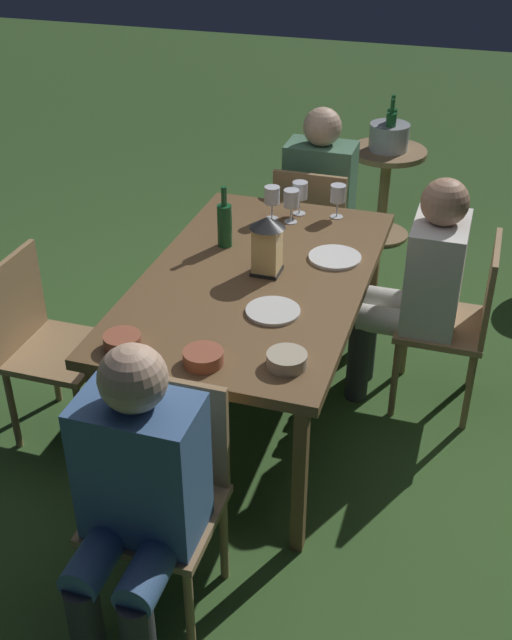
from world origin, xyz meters
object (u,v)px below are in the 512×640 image
dining_table (256,287)px  bowl_salad (287,359)px  person_in_blue (135,496)px  plate_b (335,258)px  chair_head_far (163,489)px  green_bottle_on_table (225,224)px  chair_side_right_a (458,318)px  chair_head_near (313,231)px  wine_glass_c (300,192)px  wine_glass_a (272,197)px  chair_side_left_b (44,340)px  wine_glass_b (292,200)px  bowl_olives (203,357)px  side_table (385,180)px  person_in_green (322,193)px  bowl_bread (122,341)px  lantern_centerpiece (267,242)px  wine_glass_d (338,195)px  person_in_cream (419,283)px  ice_bucket (389,134)px  plate_a (273,311)px

dining_table → bowl_salad: (0.61, 0.31, 0.09)m
person_in_blue → plate_b: 1.55m
chair_head_far → green_bottle_on_table: size_ratio=3.00×
chair_side_right_a → chair_head_near: bearing=-128.9°
wine_glass_c → wine_glass_a: bearing=-49.1°
dining_table → chair_side_left_b: chair_side_left_b is taller
chair_head_far → wine_glass_b: (-1.64, 0.00, 0.39)m
bowl_olives → side_table: bowl_olives is taller
person_in_green → bowl_bread: 1.97m
lantern_centerpiece → person_in_blue: bearing=-1.6°
chair_head_near → dining_table: bearing=0.0°
bowl_bread → wine_glass_b: bearing=166.1°
chair_side_left_b → wine_glass_c: size_ratio=5.15×
plate_b → lantern_centerpiece: bearing=-50.3°
wine_glass_d → lantern_centerpiece: bearing=-14.1°
wine_glass_d → green_bottle_on_table: bearing=-42.5°
person_in_cream → wine_glass_d: 0.62m
wine_glass_c → plate_b: (0.43, 0.28, -0.11)m
lantern_centerpiece → green_bottle_on_table: 0.33m
chair_head_far → person_in_cream: bearing=155.0°
chair_head_far → chair_head_near: 2.14m
dining_table → person_in_green: (-1.26, 0.00, -0.06)m
dining_table → ice_bucket: (-2.14, 0.24, 0.02)m
plate_a → ice_bucket: 2.42m
ice_bucket → dining_table: bearing=-6.4°
plate_a → side_table: plate_a is taller
plate_b → bowl_bread: 1.11m
chair_head_near → lantern_centerpiece: bearing=2.1°
side_table → bowl_salad: bearing=1.4°
chair_head_near → wine_glass_a: 0.63m
bowl_salad → dining_table: bearing=-153.4°
green_bottle_on_table → bowl_salad: (0.85, 0.53, -0.08)m
person_in_blue → chair_head_near: 2.34m
dining_table → wine_glass_a: 0.62m
chair_head_far → wine_glass_d: size_ratio=5.15×
wine_glass_c → plate_b: wine_glass_c is taller
plate_a → person_in_green: bearing=-174.2°
person_in_green → wine_glass_c: bearing=1.5°
chair_side_right_a → chair_side_left_b: same height
chair_head_near → bowl_bread: bearing=-9.9°
chair_side_right_a → chair_head_near: same height
chair_side_left_b → wine_glass_a: (-0.95, 0.77, 0.39)m
chair_side_left_b → bowl_salad: (0.25, 1.17, 0.30)m
wine_glass_d → plate_b: wine_glass_d is taller
dining_table → chair_head_far: 1.09m
plate_a → plate_b: (-0.53, 0.14, 0.00)m
lantern_centerpiece → person_in_green: bearing=-178.3°
chair_head_far → lantern_centerpiece: bearing=178.1°
wine_glass_b → wine_glass_a: bearing=-95.3°
chair_side_left_b → side_table: 2.74m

